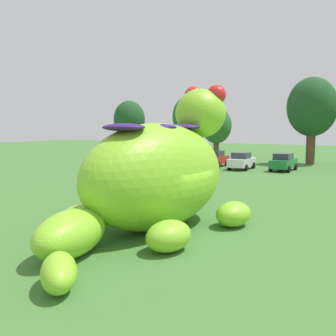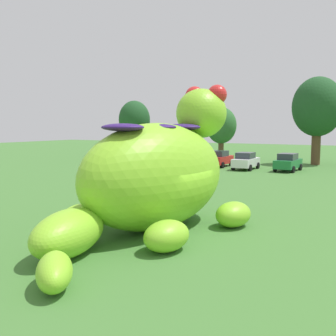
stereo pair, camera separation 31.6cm
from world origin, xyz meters
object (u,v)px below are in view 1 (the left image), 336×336
at_px(car_blue, 179,158).
at_px(car_green, 283,162).
at_px(spectator_mid_field, 176,170).
at_px(car_red, 215,159).
at_px(giant_inflatable_creature, 157,175).
at_px(car_white, 242,161).
at_px(spectator_near_inflatable, 126,169).

height_order(car_blue, car_green, same).
bearing_deg(spectator_mid_field, car_red, 95.25).
xyz_separation_m(giant_inflatable_creature, car_white, (-3.59, 23.66, -1.45)).
relative_size(car_blue, car_green, 0.99).
distance_m(car_red, spectator_mid_field, 11.60).
relative_size(car_white, spectator_near_inflatable, 2.41).
xyz_separation_m(car_blue, car_green, (11.03, 0.51, 0.00)).
distance_m(car_green, spectator_near_inflatable, 15.78).
relative_size(giant_inflatable_creature, spectator_near_inflatable, 7.37).
relative_size(car_red, spectator_near_inflatable, 2.41).
distance_m(giant_inflatable_creature, spectator_mid_field, 14.69).
xyz_separation_m(car_blue, spectator_near_inflatable, (0.82, -11.52, -0.01)).
bearing_deg(car_green, giant_inflatable_creature, -90.97).
height_order(giant_inflatable_creature, car_blue, giant_inflatable_creature).
relative_size(car_blue, spectator_mid_field, 2.45).
bearing_deg(spectator_mid_field, car_blue, 114.73).
bearing_deg(car_white, car_blue, 179.07).
distance_m(car_blue, car_white, 7.03).
bearing_deg(car_white, car_red, 158.73).
height_order(giant_inflatable_creature, spectator_near_inflatable, giant_inflatable_creature).
bearing_deg(car_white, giant_inflatable_creature, -81.38).
relative_size(car_blue, spectator_near_inflatable, 2.45).
bearing_deg(spectator_near_inflatable, car_blue, 94.05).
bearing_deg(spectator_mid_field, car_white, 77.60).
relative_size(car_green, spectator_mid_field, 2.46).
distance_m(car_white, car_green, 4.05).
relative_size(car_red, car_white, 1.00).
xyz_separation_m(car_red, spectator_mid_field, (1.06, -11.55, -0.01)).
bearing_deg(car_green, car_blue, -177.36).
bearing_deg(car_blue, giant_inflatable_creature, -65.93).
bearing_deg(car_blue, car_red, 17.57).
height_order(car_white, spectator_near_inflatable, car_white).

